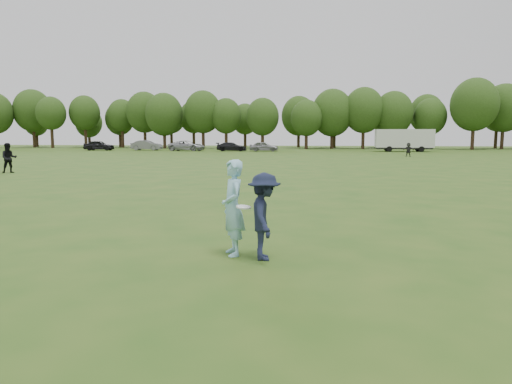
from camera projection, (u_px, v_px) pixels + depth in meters
ground at (258, 268)px, 7.80m from camera, size 200.00×200.00×0.00m
thrower at (233, 208)px, 8.55m from camera, size 0.67×0.78×1.81m
defender at (264, 216)px, 8.26m from camera, size 0.77×1.12×1.59m
player_far_a at (9, 158)px, 27.71m from camera, size 1.12×1.09×1.83m
player_far_d at (408, 150)px, 49.68m from camera, size 1.47×0.67×1.53m
car_a at (99, 145)px, 71.21m from camera, size 4.75×2.31×1.56m
car_b at (147, 145)px, 71.52m from camera, size 4.81×1.76×1.57m
car_c at (187, 146)px, 68.98m from camera, size 5.80×3.24×1.53m
car_d at (232, 147)px, 67.74m from camera, size 4.61×2.14×1.30m
car_e at (264, 147)px, 66.35m from camera, size 4.33×2.01×1.44m
disc_in_play at (243, 207)px, 8.23m from camera, size 0.30×0.30×0.06m
cargo_trailer at (404, 139)px, 65.51m from camera, size 9.00×2.75×3.20m
treeline at (332, 114)px, 82.20m from camera, size 130.35×18.39×11.74m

